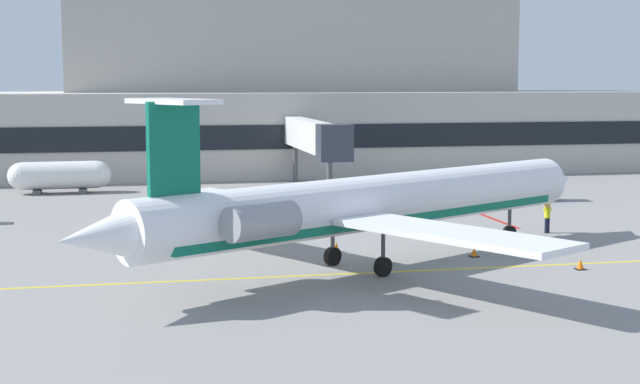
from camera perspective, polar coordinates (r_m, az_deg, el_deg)
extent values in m
cube|color=gray|center=(45.82, 0.78, -4.73)|extent=(120.00, 120.00, 0.10)
cube|color=yellow|center=(44.77, 1.09, -4.94)|extent=(108.00, 0.24, 0.01)
cube|color=red|center=(62.88, 10.39, -1.61)|extent=(0.30, 8.00, 0.01)
cube|color=#B7B2A8|center=(92.46, -3.32, 3.59)|extent=(78.04, 14.99, 7.75)
cube|color=#A8A49A|center=(96.69, -1.69, 9.94)|extent=(44.06, 10.49, 13.13)
cube|color=black|center=(85.02, -2.56, 3.31)|extent=(74.92, 0.12, 2.17)
cube|color=silver|center=(77.27, -0.61, 3.42)|extent=(1.40, 16.29, 2.40)
cube|color=#2D333D|center=(68.45, 0.88, 2.97)|extent=(2.40, 2.00, 2.64)
cylinder|color=#4C4C51|center=(83.99, -1.49, 1.75)|extent=(0.44, 0.44, 3.30)
cylinder|color=#4C4C51|center=(70.35, 0.57, 0.75)|extent=(0.44, 0.44, 3.30)
cylinder|color=white|center=(46.08, 3.48, -0.61)|extent=(25.25, 16.17, 2.65)
cube|color=#0C664C|center=(46.18, 3.47, -1.50)|extent=(22.72, 14.55, 0.48)
cone|color=white|center=(57.47, 13.85, 0.70)|extent=(3.82, 3.71, 2.59)
cone|color=white|center=(37.01, -13.07, -2.63)|extent=(4.11, 3.67, 2.25)
cube|color=white|center=(49.47, -4.37, -0.56)|extent=(8.22, 11.11, 0.28)
cube|color=white|center=(39.62, 7.84, -2.47)|extent=(8.22, 11.11, 0.28)
cylinder|color=gray|center=(41.96, -7.09, -1.11)|extent=(3.48, 2.85, 1.46)
cylinder|color=gray|center=(38.64, -3.53, -1.76)|extent=(3.48, 2.85, 1.46)
cube|color=#0C664C|center=(38.38, -8.75, 2.60)|extent=(2.18, 1.40, 3.73)
cube|color=white|center=(38.28, -8.80, 5.39)|extent=(3.73, 4.59, 0.20)
cylinder|color=#3F3F44|center=(54.26, 11.27, -1.51)|extent=(0.20, 0.20, 1.41)
cylinder|color=black|center=(54.40, 11.25, -2.48)|extent=(0.95, 0.75, 0.90)
cylinder|color=#3F3F44|center=(46.62, 0.76, -2.75)|extent=(0.20, 0.20, 1.41)
cylinder|color=black|center=(46.78, 0.76, -3.87)|extent=(0.95, 0.75, 0.90)
cylinder|color=#3F3F44|center=(44.19, 3.80, -3.30)|extent=(0.20, 0.20, 1.41)
cylinder|color=black|center=(44.36, 3.79, -4.48)|extent=(0.95, 0.75, 0.90)
cube|color=#1E4CB2|center=(72.64, 12.43, -0.04)|extent=(4.09, 1.92, 0.54)
cube|color=#1A4197|center=(72.94, 13.27, 0.70)|extent=(1.69, 1.60, 1.32)
cylinder|color=black|center=(73.94, 13.21, -0.15)|extent=(0.72, 0.32, 0.70)
cylinder|color=black|center=(72.41, 13.69, -0.31)|extent=(0.72, 0.32, 0.70)
cylinder|color=black|center=(72.97, 11.17, -0.19)|extent=(0.72, 0.32, 0.70)
cylinder|color=black|center=(71.42, 11.61, -0.35)|extent=(0.72, 0.32, 0.70)
cylinder|color=white|center=(78.21, -15.30, 0.98)|extent=(5.93, 2.46, 2.20)
sphere|color=white|center=(78.22, -13.17, 1.04)|extent=(2.16, 2.16, 2.16)
sphere|color=white|center=(78.31, -17.44, 0.91)|extent=(2.16, 2.16, 2.16)
cube|color=#59595B|center=(78.47, -16.55, 0.02)|extent=(0.60, 1.98, 0.35)
cube|color=#59595B|center=(78.26, -13.99, 0.08)|extent=(0.60, 1.98, 0.35)
cylinder|color=#191E33|center=(58.07, 13.49, -1.94)|extent=(0.18, 0.18, 0.90)
cylinder|color=#191E33|center=(57.91, 13.37, -1.97)|extent=(0.18, 0.18, 0.90)
cylinder|color=yellow|center=(57.88, 13.45, -1.23)|extent=(0.34, 0.34, 0.58)
sphere|color=tan|center=(57.83, 13.46, -0.83)|extent=(0.24, 0.24, 0.24)
cylinder|color=yellow|center=(58.01, 13.59, -0.85)|extent=(0.38, 0.27, 0.50)
cylinder|color=#F2590C|center=(57.98, 13.59, -0.64)|extent=(0.06, 0.06, 0.28)
cylinder|color=yellow|center=(57.66, 13.33, -0.89)|extent=(0.38, 0.27, 0.50)
cylinder|color=#F2590C|center=(57.63, 13.34, -0.68)|extent=(0.06, 0.06, 0.28)
cone|color=orange|center=(47.48, 15.31, -4.17)|extent=(0.36, 0.36, 0.55)
cube|color=black|center=(47.53, 15.30, -4.47)|extent=(0.47, 0.47, 0.04)
cone|color=orange|center=(50.47, 0.97, -3.27)|extent=(0.36, 0.36, 0.55)
cube|color=black|center=(50.52, 0.97, -3.56)|extent=(0.47, 0.47, 0.04)
cone|color=orange|center=(53.43, -3.62, -2.72)|extent=(0.36, 0.36, 0.55)
cube|color=black|center=(53.47, -3.62, -2.99)|extent=(0.47, 0.47, 0.04)
cone|color=orange|center=(49.67, 9.21, -3.53)|extent=(0.36, 0.36, 0.55)
cube|color=black|center=(49.71, 9.20, -3.82)|extent=(0.47, 0.47, 0.04)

